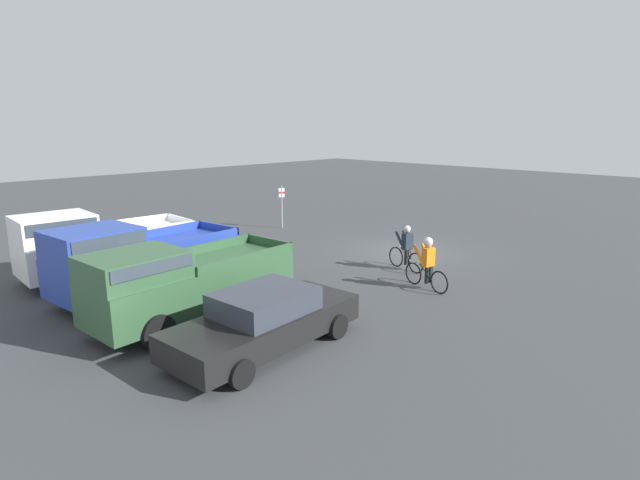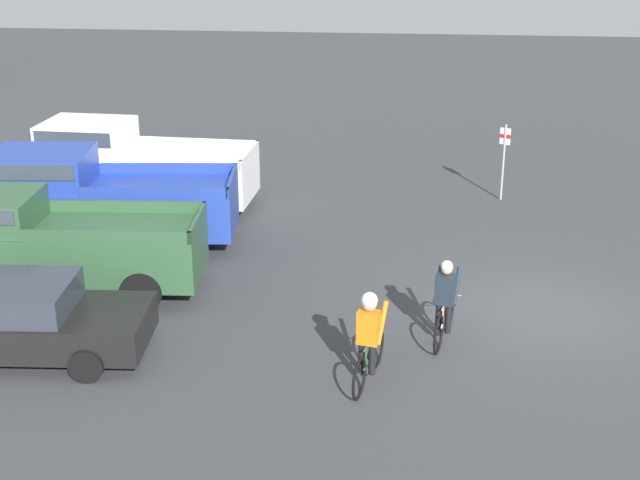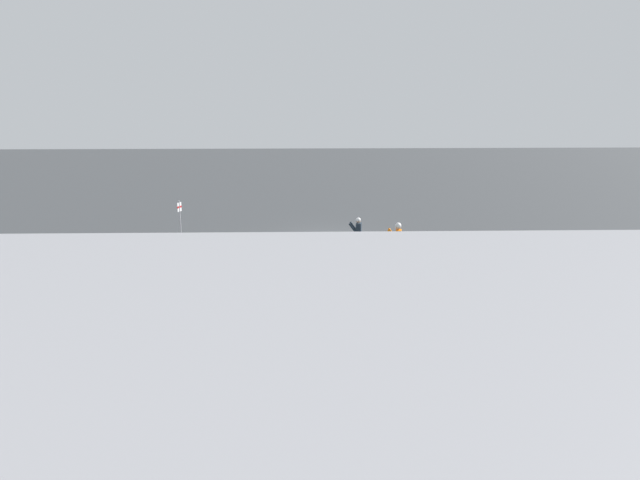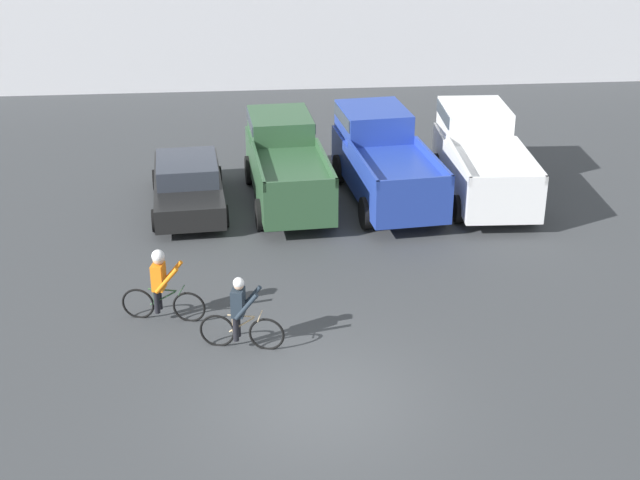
% 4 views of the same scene
% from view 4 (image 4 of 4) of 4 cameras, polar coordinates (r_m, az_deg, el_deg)
% --- Properties ---
extents(ground_plane, '(80.00, 80.00, 0.00)m').
position_cam_4_polar(ground_plane, '(16.88, -0.00, -10.20)').
color(ground_plane, '#383A3D').
extents(sedan_0, '(2.28, 4.91, 1.42)m').
position_cam_4_polar(sedan_0, '(25.17, -8.45, 3.59)').
color(sedan_0, black).
rests_on(sedan_0, ground_plane).
extents(pickup_truck_0, '(2.41, 5.71, 2.12)m').
position_cam_4_polar(pickup_truck_0, '(25.42, -2.19, 5.05)').
color(pickup_truck_0, '#2D5133').
rests_on(pickup_truck_0, ground_plane).
extents(pickup_truck_1, '(2.68, 5.76, 2.28)m').
position_cam_4_polar(pickup_truck_1, '(25.60, 4.07, 5.31)').
color(pickup_truck_1, '#233D9E').
rests_on(pickup_truck_1, ground_plane).
extents(pickup_truck_2, '(2.43, 5.60, 2.28)m').
position_cam_4_polar(pickup_truck_2, '(26.23, 10.27, 5.40)').
color(pickup_truck_2, white).
rests_on(pickup_truck_2, ground_plane).
extents(cyclist_0, '(1.74, 0.54, 1.63)m').
position_cam_4_polar(cyclist_0, '(18.12, -5.13, -4.71)').
color(cyclist_0, black).
rests_on(cyclist_0, ground_plane).
extents(cyclist_1, '(1.83, 0.55, 1.69)m').
position_cam_4_polar(cyclist_1, '(19.33, -10.16, -2.77)').
color(cyclist_1, black).
rests_on(cyclist_1, ground_plane).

